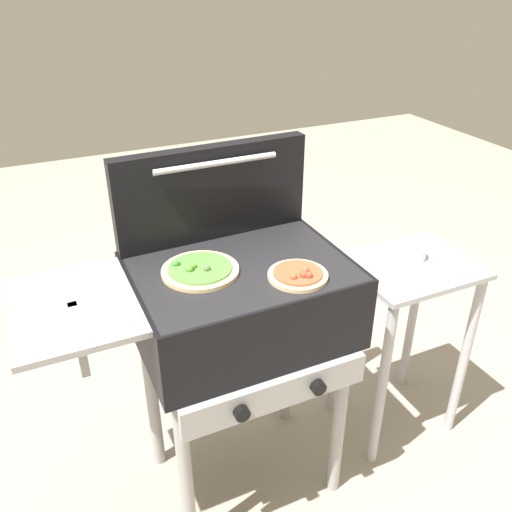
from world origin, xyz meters
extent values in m
plane|color=gray|center=(0.00, 0.00, 0.00)|extent=(8.00, 8.00, 0.00)
cube|color=black|center=(0.00, 0.00, 0.78)|extent=(0.64, 0.48, 0.24)
cube|color=black|center=(0.00, 0.00, 0.90)|extent=(0.61, 0.46, 0.01)
cube|color=#9B9B9B|center=(-0.48, 0.00, 0.89)|extent=(0.32, 0.41, 0.02)
cube|color=#9B9B9B|center=(-0.48, 0.00, 0.78)|extent=(0.02, 0.02, 0.24)
cube|color=#9B9B9B|center=(0.00, -0.25, 0.61)|extent=(0.58, 0.02, 0.10)
cylinder|color=black|center=(-0.12, -0.28, 0.61)|extent=(0.04, 0.02, 0.04)
cylinder|color=black|center=(0.12, -0.28, 0.61)|extent=(0.04, 0.02, 0.04)
cylinder|color=#9B9B9B|center=(-0.27, -0.19, 0.33)|extent=(0.04, 0.04, 0.66)
cylinder|color=#9B9B9B|center=(0.27, -0.19, 0.33)|extent=(0.04, 0.04, 0.66)
cylinder|color=#9B9B9B|center=(-0.27, 0.19, 0.33)|extent=(0.04, 0.04, 0.66)
cylinder|color=#9B9B9B|center=(0.27, 0.19, 0.33)|extent=(0.04, 0.04, 0.66)
cube|color=black|center=(0.00, 0.21, 1.05)|extent=(0.63, 0.07, 0.30)
cylinder|color=#B7B7BC|center=(0.00, 0.17, 1.16)|extent=(0.38, 0.02, 0.02)
cylinder|color=beige|center=(0.12, -0.13, 0.91)|extent=(0.17, 0.17, 0.01)
cylinder|color=#D14C2D|center=(0.12, -0.13, 0.92)|extent=(0.14, 0.14, 0.01)
sphere|color=#D4572D|center=(0.09, -0.15, 0.92)|extent=(0.02, 0.02, 0.02)
sphere|color=#B6412B|center=(0.14, -0.17, 0.92)|extent=(0.02, 0.02, 0.02)
sphere|color=#C5552D|center=(0.14, -0.13, 0.92)|extent=(0.02, 0.02, 0.02)
sphere|color=#B95433|center=(0.14, -0.14, 0.92)|extent=(0.02, 0.02, 0.02)
sphere|color=#D1422C|center=(0.12, -0.16, 0.92)|extent=(0.02, 0.02, 0.02)
cylinder|color=#E0C17F|center=(-0.12, 0.01, 0.91)|extent=(0.22, 0.22, 0.01)
cylinder|color=#4C8C38|center=(-0.12, 0.01, 0.92)|extent=(0.18, 0.18, 0.01)
sphere|color=#3C8235|center=(-0.18, 0.05, 0.92)|extent=(0.02, 0.02, 0.02)
sphere|color=#516C3F|center=(-0.11, -0.01, 0.92)|extent=(0.02, 0.02, 0.02)
sphere|color=#4E8C2E|center=(-0.15, 0.01, 0.92)|extent=(0.03, 0.03, 0.03)
sphere|color=#57842B|center=(-0.14, 0.02, 0.92)|extent=(0.02, 0.02, 0.02)
cube|color=#B2B2B7|center=(0.66, 0.00, 0.73)|extent=(0.44, 0.36, 0.02)
cylinder|color=#B2B2B7|center=(0.47, -0.15, 0.36)|extent=(0.04, 0.04, 0.72)
cylinder|color=#B2B2B7|center=(0.85, -0.15, 0.36)|extent=(0.04, 0.04, 0.72)
cylinder|color=#B2B2B7|center=(0.47, 0.15, 0.36)|extent=(0.04, 0.04, 0.72)
cylinder|color=#B2B2B7|center=(0.85, 0.15, 0.36)|extent=(0.04, 0.04, 0.72)
cylinder|color=silver|center=(0.68, 0.04, 0.77)|extent=(0.11, 0.11, 0.04)
cylinder|color=maroon|center=(0.68, 0.04, 0.76)|extent=(0.09, 0.09, 0.02)
camera|label=1|loc=(-0.53, -1.26, 1.69)|focal=37.64mm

